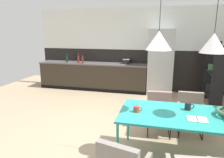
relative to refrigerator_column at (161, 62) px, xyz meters
name	(u,v)px	position (x,y,z in m)	size (l,w,h in m)	color
ground_plane	(101,136)	(-0.98, -3.00, -0.99)	(8.90, 8.90, 0.00)	tan
back_wall_splashback_dark	(130,69)	(-0.98, 0.36, -0.33)	(6.27, 0.12, 1.32)	black
back_wall_panel_upper	(131,29)	(-0.98, 0.36, 0.99)	(6.27, 0.12, 1.32)	white
kitchen_counter	(93,76)	(-2.18, 0.00, -0.54)	(3.61, 0.63, 0.89)	#322A20
refrigerator_column	(161,62)	(0.00, 0.00, 0.00)	(0.74, 0.60, 1.97)	#ADAFB2
dining_table	(179,117)	(0.32, -3.44, -0.27)	(1.68, 0.96, 0.76)	teal
armchair_by_stool	(191,108)	(0.61, -2.45, -0.49)	(0.49, 0.47, 0.77)	gray
armchair_near_window	(159,107)	(0.04, -2.58, -0.49)	(0.52, 0.50, 0.77)	gray
open_book	(197,119)	(0.53, -3.60, -0.22)	(0.25, 0.19, 0.02)	white
mug_dark_espresso	(188,106)	(0.45, -3.25, -0.18)	(0.14, 0.09, 0.11)	black
mug_wide_latte	(136,109)	(-0.28, -3.52, -0.19)	(0.13, 0.09, 0.08)	#B23D33
cooking_pot	(126,61)	(-1.08, 0.11, -0.03)	(0.26, 0.26, 0.16)	black
bottle_vinegar_dark	(83,60)	(-2.45, -0.21, 0.01)	(0.06, 0.06, 0.26)	maroon
bottle_wine_green	(78,59)	(-2.64, -0.11, 0.02)	(0.07, 0.07, 0.32)	maroon
bottle_oil_tall	(67,59)	(-3.07, -0.06, 0.02)	(0.08, 0.08, 0.29)	#0F3319
open_shelf_unit	(214,73)	(1.37, -0.60, -0.15)	(0.30, 0.95, 1.66)	black
pendant_lamp_over_table_near	(159,41)	(-0.02, -3.44, 0.79)	(0.35, 0.35, 0.94)	black
pendant_lamp_over_table_far	(213,43)	(0.65, -3.47, 0.76)	(0.33, 0.33, 0.96)	black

